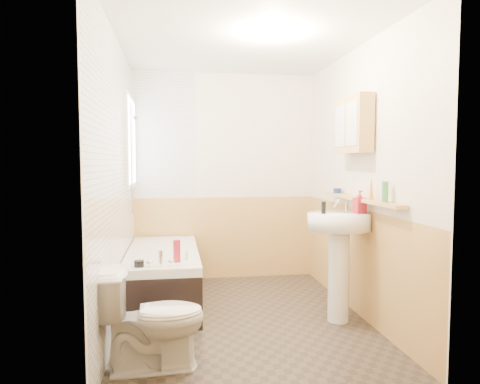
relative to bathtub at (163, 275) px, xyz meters
name	(u,v)px	position (x,y,z in m)	size (l,w,h in m)	color
floor	(242,318)	(0.73, -0.55, -0.28)	(2.80, 2.80, 0.00)	#2C251F
ceiling	(243,40)	(0.73, -0.55, 2.22)	(2.80, 2.80, 0.00)	white
wall_back	(225,177)	(0.73, 0.86, 0.97)	(2.20, 0.02, 2.50)	beige
wall_front	(281,193)	(0.73, -1.96, 0.97)	(2.20, 0.02, 2.50)	beige
wall_left	(115,183)	(-0.38, -0.55, 0.97)	(0.02, 2.80, 2.50)	beige
wall_right	(359,181)	(1.84, -0.55, 0.97)	(0.02, 2.80, 2.50)	beige
wainscot_right	(355,260)	(1.82, -0.55, 0.22)	(0.01, 2.80, 1.00)	tan
wainscot_front	(279,319)	(0.73, -1.94, 0.22)	(2.20, 0.01, 1.00)	tan
wainscot_back	(225,238)	(0.73, 0.83, 0.22)	(2.20, 0.01, 1.00)	tan
tile_cladding_left	(118,183)	(-0.36, -0.55, 0.97)	(0.01, 2.80, 2.50)	white
tile_return_back	(164,135)	(0.00, 0.83, 1.47)	(0.75, 0.01, 1.50)	white
window	(131,142)	(-0.33, 0.40, 1.37)	(0.03, 0.79, 0.99)	white
bathtub	(163,275)	(0.00, 0.00, 0.00)	(0.70, 1.61, 0.68)	black
shower_riser	(132,146)	(-0.31, 0.20, 1.31)	(0.10, 0.08, 1.20)	silver
toilet	(153,319)	(-0.03, -1.42, 0.07)	(0.40, 0.71, 0.70)	white
sink	(339,244)	(1.57, -0.76, 0.42)	(0.57, 0.46, 1.10)	white
pine_shelf	(359,199)	(1.77, -0.72, 0.82)	(0.10, 1.48, 0.03)	tan
medicine_cabinet	(353,125)	(1.74, -0.62, 1.49)	(0.14, 0.57, 0.51)	tan
foam_can	(385,192)	(1.77, -1.19, 0.91)	(0.05, 0.05, 0.17)	#388447
green_bottle	(371,188)	(1.77, -0.95, 0.93)	(0.04, 0.04, 0.20)	orange
black_jar	(337,191)	(1.77, -0.19, 0.86)	(0.08, 0.08, 0.05)	navy
soap_bottle	(360,208)	(1.73, -0.82, 0.74)	(0.09, 0.20, 0.09)	maroon
clear_bottle	(324,208)	(1.41, -0.80, 0.75)	(0.04, 0.04, 0.11)	black
blue_gel	(177,251)	(0.14, -0.56, 0.36)	(0.05, 0.03, 0.20)	maroon
cream_jar	(139,264)	(-0.18, -0.68, 0.28)	(0.08, 0.08, 0.05)	black
orange_bottle	(187,256)	(0.23, -0.48, 0.30)	(0.03, 0.03, 0.08)	silver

